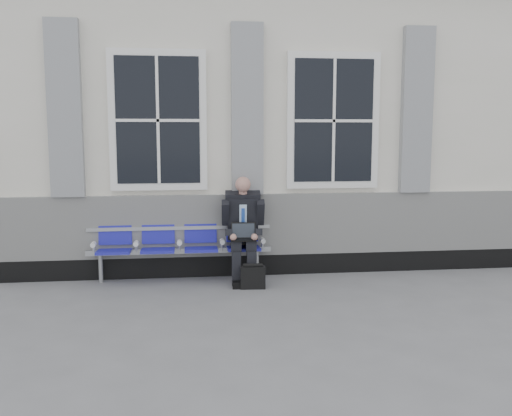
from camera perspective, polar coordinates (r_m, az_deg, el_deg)
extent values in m
plane|color=slate|center=(7.22, 7.59, -9.30)|extent=(70.00, 70.00, 0.00)
cube|color=silver|center=(10.33, 2.91, 7.67)|extent=(14.00, 4.00, 4.20)
cube|color=gray|center=(10.57, 3.00, 19.80)|extent=(14.40, 4.40, 0.24)
cube|color=black|center=(8.57, 5.15, -5.51)|extent=(14.00, 0.10, 0.30)
cube|color=silver|center=(8.44, 5.21, -1.56)|extent=(14.00, 0.08, 0.90)
cube|color=gray|center=(8.29, -18.58, 9.36)|extent=(0.45, 0.14, 2.40)
cube|color=gray|center=(8.17, -0.89, 9.78)|extent=(0.45, 0.14, 2.40)
cube|color=gray|center=(8.80, 15.76, 9.35)|extent=(0.45, 0.14, 2.40)
cube|color=white|center=(8.15, -9.77, 8.62)|extent=(1.35, 0.10, 1.95)
cube|color=black|center=(8.10, -9.79, 8.63)|extent=(1.15, 0.02, 1.75)
cube|color=white|center=(8.41, 7.69, 8.63)|extent=(1.35, 0.10, 1.95)
cube|color=black|center=(8.37, 7.78, 8.63)|extent=(1.15, 0.02, 1.75)
cube|color=#9EA0A3|center=(8.16, -7.64, -4.27)|extent=(2.60, 0.07, 0.07)
cube|color=#9EA0A3|center=(8.22, -7.67, -1.99)|extent=(2.60, 0.05, 0.05)
cylinder|color=#9EA0A3|center=(8.30, -15.26, -5.87)|extent=(0.06, 0.06, 0.39)
cylinder|color=#9EA0A3|center=(8.27, 0.07, -5.65)|extent=(0.06, 0.06, 0.39)
cube|color=#17169E|center=(8.14, -14.01, -4.25)|extent=(0.46, 0.42, 0.07)
cube|color=#17169E|center=(8.30, -13.89, -2.20)|extent=(0.46, 0.10, 0.40)
cube|color=#17169E|center=(8.09, -9.78, -4.21)|extent=(0.46, 0.42, 0.07)
cube|color=#17169E|center=(8.24, -9.75, -2.14)|extent=(0.46, 0.10, 0.40)
cube|color=#17169E|center=(8.08, -5.51, -4.15)|extent=(0.46, 0.42, 0.07)
cube|color=#17169E|center=(8.23, -5.57, -2.08)|extent=(0.46, 0.10, 0.40)
cube|color=#17169E|center=(8.11, -1.26, -4.06)|extent=(0.46, 0.42, 0.07)
cube|color=#17169E|center=(8.27, -1.41, -2.00)|extent=(0.46, 0.10, 0.40)
cylinder|color=white|center=(8.19, -15.96, -3.54)|extent=(0.07, 0.12, 0.07)
cylinder|color=white|center=(8.12, -11.90, -3.50)|extent=(0.07, 0.12, 0.07)
cylinder|color=white|center=(8.09, -7.66, -3.45)|extent=(0.07, 0.12, 0.07)
cylinder|color=white|center=(8.10, -3.40, -3.37)|extent=(0.07, 0.12, 0.07)
cylinder|color=white|center=(8.15, 0.68, -3.28)|extent=(0.07, 0.12, 0.07)
cube|color=black|center=(7.82, -1.96, -7.55)|extent=(0.13, 0.28, 0.09)
cube|color=black|center=(7.83, -0.43, -7.54)|extent=(0.13, 0.28, 0.09)
cube|color=black|center=(7.83, -1.97, -6.03)|extent=(0.13, 0.14, 0.47)
cube|color=black|center=(7.84, -0.46, -6.02)|extent=(0.13, 0.14, 0.47)
cube|color=black|center=(7.99, -2.02, -3.58)|extent=(0.17, 0.47, 0.14)
cube|color=black|center=(7.99, -0.54, -3.56)|extent=(0.17, 0.47, 0.14)
cube|color=black|center=(8.13, -1.33, -0.93)|extent=(0.46, 0.38, 0.65)
cube|color=#C0DEFD|center=(8.01, -1.30, -0.92)|extent=(0.11, 0.10, 0.37)
cube|color=blue|center=(8.00, -1.30, -1.08)|extent=(0.05, 0.08, 0.31)
cube|color=black|center=(8.06, -1.33, 1.21)|extent=(0.51, 0.28, 0.15)
cylinder|color=tan|center=(8.00, -1.32, 1.68)|extent=(0.11, 0.11, 0.10)
sphere|color=tan|center=(7.93, -1.31, 2.37)|extent=(0.22, 0.22, 0.22)
cube|color=black|center=(8.02, -3.08, -0.47)|extent=(0.12, 0.30, 0.38)
cube|color=black|center=(8.03, 0.46, -0.45)|extent=(0.12, 0.30, 0.38)
cube|color=black|center=(7.87, -2.76, -2.45)|extent=(0.11, 0.33, 0.15)
cube|color=black|center=(7.89, 0.24, -2.42)|extent=(0.11, 0.33, 0.15)
sphere|color=tan|center=(7.74, -2.29, -2.93)|extent=(0.09, 0.09, 0.09)
sphere|color=tan|center=(7.75, -0.15, -2.91)|extent=(0.09, 0.09, 0.09)
cube|color=black|center=(7.83, -1.24, -3.18)|extent=(0.36, 0.26, 0.02)
cube|color=black|center=(7.93, -1.27, -2.25)|extent=(0.35, 0.11, 0.22)
cube|color=black|center=(7.92, -1.27, -2.26)|extent=(0.31, 0.09, 0.19)
cube|color=black|center=(7.72, -0.32, -6.96)|extent=(0.34, 0.16, 0.30)
cylinder|color=black|center=(7.68, -0.32, -5.76)|extent=(0.27, 0.07, 0.05)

